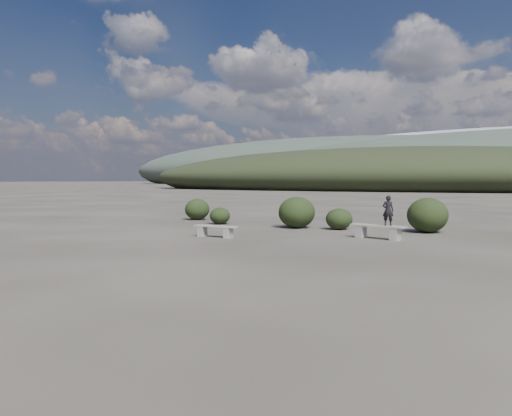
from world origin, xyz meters
The scene contains 9 objects.
ground centered at (0.00, 0.00, 0.00)m, with size 1200.00×1200.00×0.00m, color #292520.
bench_left centered at (-2.51, 3.74, 0.25)m, with size 1.66×0.39×0.41m.
bench_right centered at (2.58, 6.16, 0.29)m, with size 1.97×0.73×0.48m.
seated_person centered at (2.94, 6.10, 0.99)m, with size 0.37×0.24×1.02m, color black.
shrub_a centered at (-5.40, 8.16, 0.38)m, with size 0.94×0.94×0.77m, color black.
shrub_b centered at (-1.55, 8.30, 0.66)m, with size 1.54×1.54×1.32m, color black.
shrub_c centered at (0.23, 8.57, 0.43)m, with size 1.09×1.09×0.87m, color black.
shrub_d centered at (3.58, 9.22, 0.67)m, with size 1.53×1.53×1.34m, color black.
shrub_f centered at (-7.86, 9.67, 0.53)m, with size 1.26×1.26×1.06m, color black.
Camera 1 is at (7.71, -10.54, 2.01)m, focal length 35.00 mm.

